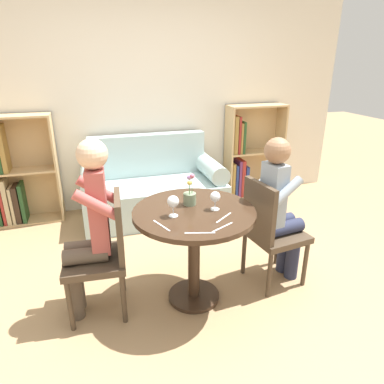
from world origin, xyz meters
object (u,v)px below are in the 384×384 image
object	(u,v)px
chair_right	(269,229)
couch	(153,190)
wine_glass_left	(173,202)
flower_vase	(190,196)
wine_glass_right	(215,197)
chair_left	(105,251)
bookshelf_right	(246,155)
bookshelf_left	(13,175)
person_right	(280,208)
person_left	(89,227)

from	to	relation	value
chair_right	couch	bearing A→B (deg)	13.88
wine_glass_left	flower_vase	bearing A→B (deg)	43.50
couch	wine_glass_right	distance (m)	1.74
chair_left	chair_right	bearing A→B (deg)	92.63
bookshelf_right	flower_vase	size ratio (longest dim) A/B	5.10
couch	chair_right	bearing A→B (deg)	-68.02
bookshelf_left	flower_vase	bearing A→B (deg)	-49.53
couch	chair_right	size ratio (longest dim) A/B	1.79
wine_glass_right	bookshelf_left	bearing A→B (deg)	130.95
chair_right	flower_vase	xyz separation A→B (m)	(-0.64, 0.08, 0.33)
wine_glass_left	bookshelf_right	bearing A→B (deg)	52.73
bookshelf_right	person_right	world-z (taller)	person_right
chair_left	person_left	world-z (taller)	person_left
couch	chair_left	xyz separation A→B (m)	(-0.64, -1.54, 0.18)
wine_glass_left	couch	bearing A→B (deg)	84.39
bookshelf_right	person_left	world-z (taller)	person_left
chair_left	flower_vase	distance (m)	0.72
chair_right	person_left	bearing A→B (deg)	79.61
bookshelf_right	chair_left	bearing A→B (deg)	-137.09
wine_glass_right	person_left	bearing A→B (deg)	172.50
flower_vase	person_right	bearing A→B (deg)	-4.33
wine_glass_left	wine_glass_right	distance (m)	0.31
person_right	flower_vase	world-z (taller)	person_right
wine_glass_right	person_right	bearing A→B (deg)	7.96
chair_left	person_left	distance (m)	0.21
chair_right	person_left	distance (m)	1.38
person_right	bookshelf_left	bearing A→B (deg)	42.67
person_right	wine_glass_left	distance (m)	0.92
bookshelf_left	wine_glass_right	distance (m)	2.55
person_right	flower_vase	distance (m)	0.75
chair_right	person_right	world-z (taller)	person_right
wine_glass_right	flower_vase	xyz separation A→B (m)	(-0.14, 0.14, -0.02)
bookshelf_left	wine_glass_left	bearing A→B (deg)	-55.11
wine_glass_left	chair_right	bearing A→B (deg)	5.78
couch	person_right	size ratio (longest dim) A/B	1.31
wine_glass_right	flower_vase	bearing A→B (deg)	136.67
couch	wine_glass_left	bearing A→B (deg)	-95.61
bookshelf_left	bookshelf_right	bearing A→B (deg)	0.11
bookshelf_left	chair_right	distance (m)	2.84
bookshelf_right	chair_right	xyz separation A→B (m)	(-0.67, -1.86, -0.06)
chair_left	couch	bearing A→B (deg)	162.03
bookshelf_right	wine_glass_left	world-z (taller)	bookshelf_right
person_right	chair_right	bearing A→B (deg)	95.32
wine_glass_right	couch	bearing A→B (deg)	95.10
bookshelf_right	wine_glass_right	xyz separation A→B (m)	(-1.16, -1.92, 0.29)
person_left	person_right	world-z (taller)	person_left
wine_glass_left	person_right	bearing A→B (deg)	6.56
chair_left	chair_right	xyz separation A→B (m)	(1.28, -0.04, 0.00)
bookshelf_left	bookshelf_right	distance (m)	2.82
chair_right	bookshelf_right	bearing A→B (deg)	-27.94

